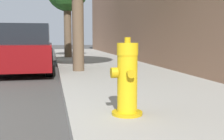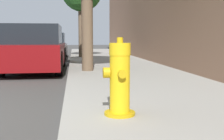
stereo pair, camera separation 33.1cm
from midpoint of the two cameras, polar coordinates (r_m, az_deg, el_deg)
The scene contains 4 objects.
sidewalk_slab at distance 3.87m, azimuth 16.80°, elevation -8.51°, with size 3.15×40.00×0.15m.
fire_hydrant at distance 3.30m, azimuth 4.41°, elevation -2.08°, with size 0.38×0.37×0.92m.
parked_car_near at distance 9.24m, azimuth -14.31°, elevation 4.12°, with size 1.78×4.22×1.46m.
parked_car_mid at distance 14.69m, azimuth -12.20°, elevation 4.71°, with size 1.84×3.95×1.31m.
Camera 2 is at (2.20, -3.42, 1.06)m, focal length 45.00 mm.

